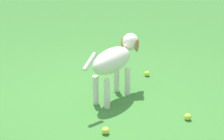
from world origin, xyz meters
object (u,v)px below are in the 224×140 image
object	(u,v)px
tennis_ball_0	(188,117)
tennis_ball_1	(106,131)
tennis_ball_2	(147,74)
dog	(115,60)

from	to	relation	value
tennis_ball_0	tennis_ball_1	world-z (taller)	same
tennis_ball_0	tennis_ball_1	bearing A→B (deg)	24.55
tennis_ball_0	tennis_ball_1	distance (m)	0.81
tennis_ball_1	tennis_ball_2	size ratio (longest dim) A/B	1.00
tennis_ball_2	tennis_ball_0	bearing A→B (deg)	112.09
tennis_ball_0	tennis_ball_2	size ratio (longest dim) A/B	1.00
tennis_ball_0	dog	bearing A→B (deg)	-27.90
dog	tennis_ball_2	bearing A→B (deg)	0.61
tennis_ball_1	tennis_ball_2	bearing A→B (deg)	-103.40
dog	tennis_ball_0	xyz separation A→B (m)	(-0.75, 0.39, -0.40)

